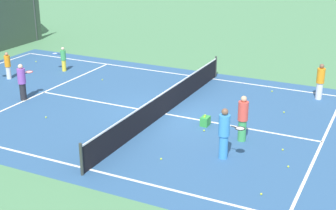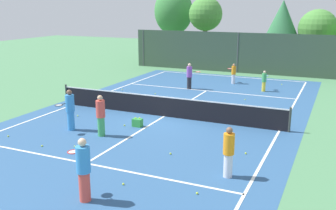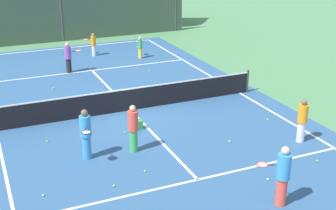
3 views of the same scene
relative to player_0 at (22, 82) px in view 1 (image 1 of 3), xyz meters
name	(u,v)px [view 1 (image 1 of 3)]	position (x,y,z in m)	size (l,w,h in m)	color
ground_plane	(165,114)	(1.22, -6.53, -0.86)	(80.00, 80.00, 0.00)	#4C8456
court_surface	(165,114)	(1.22, -6.53, -0.86)	(13.00, 25.00, 0.01)	#2D5684
tennis_net	(165,103)	(1.22, -6.53, -0.35)	(11.90, 0.10, 1.10)	#333833
player_0	(22,82)	(0.00, 0.00, 0.00)	(0.93, 0.40, 1.67)	#232328
player_1	(320,81)	(5.94, -11.96, -0.02)	(0.35, 0.35, 1.65)	silver
player_2	(63,59)	(4.54, 1.24, -0.18)	(0.33, 0.85, 1.32)	yellow
player_3	(224,133)	(-1.59, -10.12, 0.06)	(0.50, 0.97, 1.79)	#388CD8
player_5	(7,65)	(2.13, 2.89, -0.14)	(0.76, 0.78, 1.40)	silver
player_6	(243,118)	(0.05, -10.24, 0.03)	(0.37, 0.37, 1.73)	#3FA559
ball_crate	(205,121)	(0.80, -8.50, -0.68)	(0.43, 0.30, 0.43)	green
tennis_ball_0	(288,167)	(-1.31, -12.27, -0.83)	(0.07, 0.07, 0.07)	#CCE533
tennis_ball_1	(161,159)	(-2.64, -8.29, -0.83)	(0.07, 0.07, 0.07)	#CCE533
tennis_ball_2	(272,91)	(6.02, -9.80, -0.83)	(0.07, 0.07, 0.07)	#CCE533
tennis_ball_3	(36,62)	(5.29, 3.80, -0.83)	(0.07, 0.07, 0.07)	#CCE533
tennis_ball_4	(261,194)	(-3.39, -11.95, -0.83)	(0.07, 0.07, 0.07)	#CCE533
tennis_ball_5	(204,130)	(0.24, -8.68, -0.83)	(0.07, 0.07, 0.07)	#CCE533
tennis_ball_8	(284,112)	(3.52, -10.97, -0.83)	(0.07, 0.07, 0.07)	#CCE533
tennis_ball_9	(46,117)	(-1.33, -2.34, -0.83)	(0.07, 0.07, 0.07)	#CCE533
tennis_ball_10	(283,150)	(-0.12, -11.80, -0.83)	(0.07, 0.07, 0.07)	#CCE533
tennis_ball_11	(102,80)	(4.03, -1.56, -0.83)	(0.07, 0.07, 0.07)	#CCE533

